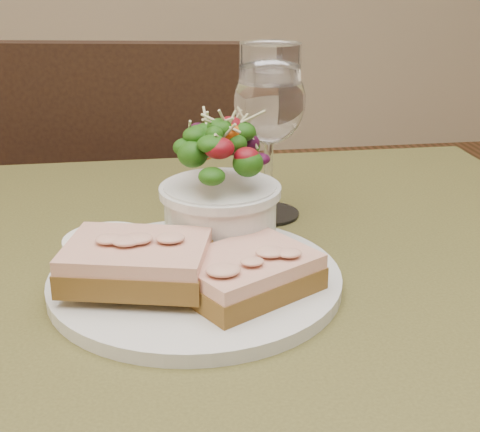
{
  "coord_description": "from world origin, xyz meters",
  "views": [
    {
      "loc": [
        -0.07,
        -0.53,
        1.02
      ],
      "look_at": [
        0.01,
        0.01,
        0.81
      ],
      "focal_mm": 50.0,
      "sensor_mm": 36.0,
      "label": 1
    }
  ],
  "objects": [
    {
      "name": "cafe_table",
      "position": [
        0.0,
        0.0,
        0.65
      ],
      "size": [
        0.8,
        0.8,
        0.75
      ],
      "color": "#413E1B",
      "rests_on": "ground"
    },
    {
      "name": "chair_far",
      "position": [
        -0.1,
        0.69,
        0.29
      ],
      "size": [
        0.49,
        0.49,
        0.9
      ],
      "rotation": [
        0.0,
        0.0,
        2.96
      ],
      "color": "black",
      "rests_on": "ground"
    },
    {
      "name": "dinner_plate",
      "position": [
        -0.03,
        0.0,
        0.76
      ],
      "size": [
        0.26,
        0.26,
        0.01
      ],
      "primitive_type": "cylinder",
      "color": "silver",
      "rests_on": "cafe_table"
    },
    {
      "name": "sandwich_front",
      "position": [
        0.01,
        -0.04,
        0.78
      ],
      "size": [
        0.14,
        0.12,
        0.03
      ],
      "rotation": [
        0.0,
        0.0,
        0.52
      ],
      "color": "#442C12",
      "rests_on": "dinner_plate"
    },
    {
      "name": "sandwich_back",
      "position": [
        -0.08,
        -0.02,
        0.79
      ],
      "size": [
        0.13,
        0.11,
        0.03
      ],
      "rotation": [
        0.0,
        0.0,
        -0.24
      ],
      "color": "#442C12",
      "rests_on": "dinner_plate"
    },
    {
      "name": "ramekin",
      "position": [
        -0.11,
        0.01,
        0.78
      ],
      "size": [
        0.07,
        0.07,
        0.04
      ],
      "color": "silver",
      "rests_on": "dinner_plate"
    },
    {
      "name": "salad_bowl",
      "position": [
        -0.0,
        0.06,
        0.82
      ],
      "size": [
        0.11,
        0.11,
        0.13
      ],
      "color": "silver",
      "rests_on": "dinner_plate"
    },
    {
      "name": "garnish",
      "position": [
        -0.11,
        0.07,
        0.77
      ],
      "size": [
        0.05,
        0.04,
        0.02
      ],
      "color": "#0E3309",
      "rests_on": "dinner_plate"
    },
    {
      "name": "wine_glass",
      "position": [
        0.06,
        0.16,
        0.87
      ],
      "size": [
        0.08,
        0.08,
        0.18
      ],
      "color": "white",
      "rests_on": "cafe_table"
    }
  ]
}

